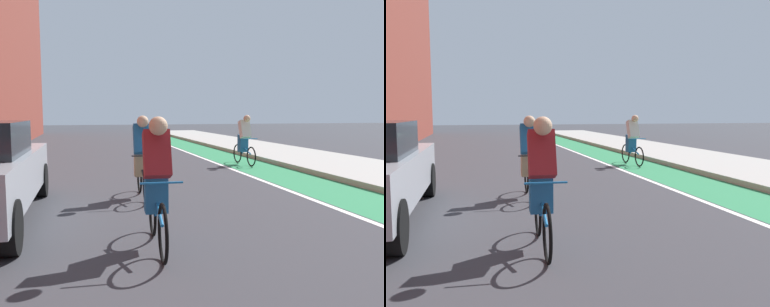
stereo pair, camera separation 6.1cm
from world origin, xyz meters
The scene contains 7 objects.
ground_plane centered at (0.00, 16.53, 0.00)m, with size 90.32×90.32×0.00m, color #38383D.
bike_lane_paint centered at (3.53, 18.53, 0.00)m, with size 1.60×41.05×0.00m, color #2D8451.
lane_divider_stripe centered at (2.63, 18.53, 0.00)m, with size 0.12×41.05×0.00m, color white.
sidewalk_right centered at (6.04, 18.53, 0.07)m, with size 3.40×41.05×0.14m, color #A8A59E.
cyclist_mid centered at (-0.74, 9.49, 0.81)m, with size 0.48×1.73×1.62m.
cyclist_trailing centered at (-0.50, 12.49, 0.81)m, with size 0.48×1.70×1.61m.
cyclist_far centered at (3.40, 16.83, 0.80)m, with size 0.48×1.67×1.59m.
Camera 1 is at (-1.59, 4.65, 1.66)m, focal length 38.19 mm.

